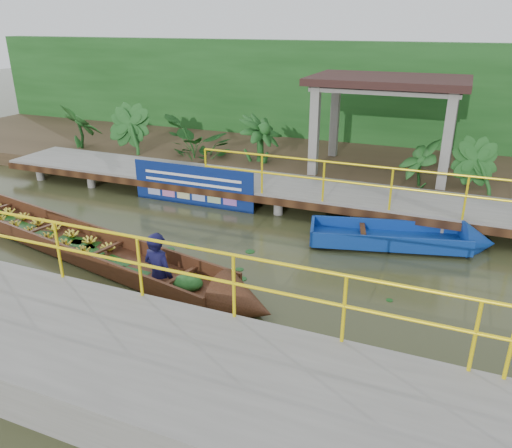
% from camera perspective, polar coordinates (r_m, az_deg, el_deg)
% --- Properties ---
extents(ground, '(80.00, 80.00, 0.00)m').
position_cam_1_polar(ground, '(11.12, -7.12, -2.81)').
color(ground, '#33361B').
rests_on(ground, ground).
extents(land_strip, '(30.00, 8.00, 0.45)m').
position_cam_1_polar(land_strip, '(17.57, 4.87, 7.49)').
color(land_strip, '#352A1A').
rests_on(land_strip, ground).
extents(far_dock, '(16.00, 2.06, 1.66)m').
position_cam_1_polar(far_dock, '(13.81, -0.22, 4.54)').
color(far_dock, slate).
rests_on(far_dock, ground).
extents(near_dock, '(18.00, 2.40, 1.73)m').
position_cam_1_polar(near_dock, '(7.50, -16.41, -14.52)').
color(near_dock, slate).
rests_on(near_dock, ground).
extents(pavilion, '(4.40, 3.00, 3.00)m').
position_cam_1_polar(pavilion, '(15.27, 14.88, 14.54)').
color(pavilion, slate).
rests_on(pavilion, ground).
extents(foliage_backdrop, '(30.00, 0.80, 4.00)m').
position_cam_1_polar(foliage_backdrop, '(19.58, 7.36, 14.21)').
color(foliage_backdrop, '#164516').
rests_on(foliage_backdrop, ground).
extents(vendor_boat, '(10.45, 3.17, 2.27)m').
position_cam_1_polar(vendor_boat, '(11.47, -19.40, -1.80)').
color(vendor_boat, '#321A0D').
rests_on(vendor_boat, ground).
extents(moored_blue_boat, '(4.11, 1.95, 0.95)m').
position_cam_1_polar(moored_blue_boat, '(11.68, 19.52, -1.81)').
color(moored_blue_boat, navy).
rests_on(moored_blue_boat, ground).
extents(blue_banner, '(3.57, 0.04, 1.12)m').
position_cam_1_polar(blue_banner, '(13.57, -7.27, 4.38)').
color(blue_banner, navy).
rests_on(blue_banner, ground).
extents(tropical_plants, '(14.21, 1.21, 1.52)m').
position_cam_1_polar(tropical_plants, '(15.68, -1.19, 9.47)').
color(tropical_plants, '#164516').
rests_on(tropical_plants, ground).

